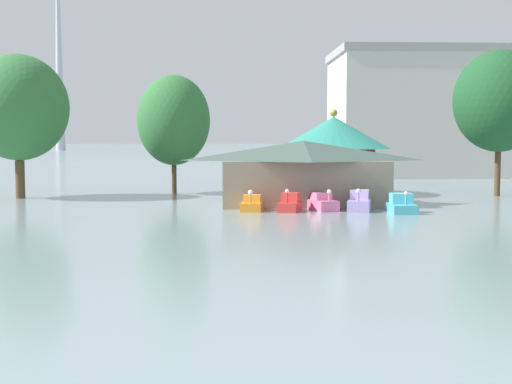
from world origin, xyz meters
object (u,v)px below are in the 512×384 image
at_px(background_building_block, 455,114).
at_px(boathouse, 303,171).
at_px(pedal_boat_orange, 252,204).
at_px(green_roof_pavilion, 333,150).
at_px(shoreline_tree_right, 499,101).
at_px(pedal_boat_pink, 323,203).
at_px(pedal_boat_lavender, 359,203).
at_px(distant_broadcast_tower, 58,14).
at_px(pedal_boat_cyan, 402,205).
at_px(shoreline_tree_tall_left, 18,108).
at_px(pedal_boat_red, 290,204).
at_px(shoreline_tree_mid, 174,120).

bearing_deg(background_building_block, boathouse, -121.11).
xyz_separation_m(pedal_boat_orange, green_roof_pavilion, (8.06, 14.57, 3.65)).
height_order(boathouse, shoreline_tree_right, shoreline_tree_right).
height_order(pedal_boat_pink, pedal_boat_lavender, pedal_boat_lavender).
distance_m(boathouse, green_roof_pavilion, 10.95).
xyz_separation_m(green_roof_pavilion, background_building_block, (22.44, 33.56, 4.59)).
height_order(green_roof_pavilion, distant_broadcast_tower, distant_broadcast_tower).
height_order(shoreline_tree_right, background_building_block, background_building_block).
xyz_separation_m(pedal_boat_cyan, shoreline_tree_tall_left, (-29.68, 13.63, 7.23)).
relative_size(pedal_boat_red, shoreline_tree_tall_left, 0.23).
relative_size(pedal_boat_cyan, shoreline_tree_mid, 0.26).
bearing_deg(boathouse, pedal_boat_red, -107.25).
distance_m(green_roof_pavilion, shoreline_tree_right, 15.25).
xyz_separation_m(pedal_boat_red, background_building_block, (27.83, 48.42, 8.20)).
bearing_deg(pedal_boat_pink, green_roof_pavilion, 151.25).
bearing_deg(shoreline_tree_mid, background_building_block, 40.70).
relative_size(pedal_boat_orange, distant_broadcast_tower, 0.01).
bearing_deg(distant_broadcast_tower, shoreline_tree_right, -70.33).
distance_m(boathouse, shoreline_tree_right, 20.88).
height_order(pedal_boat_orange, background_building_block, background_building_block).
xyz_separation_m(pedal_boat_pink, boathouse, (-0.91, 4.25, 2.07)).
relative_size(pedal_boat_pink, distant_broadcast_tower, 0.02).
height_order(pedal_boat_pink, shoreline_tree_tall_left, shoreline_tree_tall_left).
relative_size(pedal_boat_red, distant_broadcast_tower, 0.02).
bearing_deg(shoreline_tree_right, background_building_block, 77.40).
height_order(shoreline_tree_mid, distant_broadcast_tower, distant_broadcast_tower).
height_order(green_roof_pavilion, shoreline_tree_tall_left, shoreline_tree_tall_left).
height_order(pedal_boat_red, pedal_boat_lavender, pedal_boat_lavender).
height_order(pedal_boat_red, pedal_boat_pink, pedal_boat_red).
bearing_deg(background_building_block, pedal_boat_pink, -117.97).
xyz_separation_m(pedal_boat_lavender, shoreline_tree_mid, (-14.12, 16.77, 6.23)).
xyz_separation_m(pedal_boat_pink, shoreline_tree_right, (17.47, 12.23, 7.94)).
relative_size(pedal_boat_orange, shoreline_tree_right, 0.19).
bearing_deg(pedal_boat_lavender, pedal_boat_pink, -91.86).
bearing_deg(pedal_boat_cyan, pedal_boat_lavender, -114.27).
relative_size(boathouse, shoreline_tree_mid, 1.22).
bearing_deg(distant_broadcast_tower, pedal_boat_orange, -74.85).
xyz_separation_m(pedal_boat_pink, background_building_block, (25.45, 47.92, 8.19)).
bearing_deg(pedal_boat_lavender, background_building_block, 169.36).
relative_size(green_roof_pavilion, shoreline_tree_tall_left, 0.84).
height_order(pedal_boat_red, pedal_boat_cyan, pedal_boat_red).
bearing_deg(pedal_boat_red, green_roof_pavilion, 176.02).
bearing_deg(green_roof_pavilion, shoreline_tree_tall_left, -174.25).
relative_size(shoreline_tree_mid, shoreline_tree_right, 0.85).
xyz_separation_m(shoreline_tree_tall_left, shoreline_tree_right, (41.97, 0.64, 0.71)).
relative_size(boathouse, shoreline_tree_tall_left, 1.09).
distance_m(pedal_boat_pink, green_roof_pavilion, 15.11).
distance_m(boathouse, background_building_block, 51.37).
distance_m(pedal_boat_pink, pedal_boat_lavender, 2.59).
distance_m(pedal_boat_orange, shoreline_tree_tall_left, 23.89).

